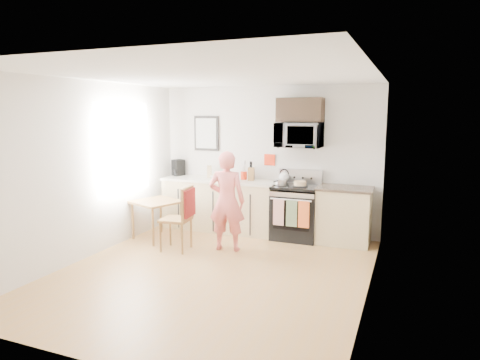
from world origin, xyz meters
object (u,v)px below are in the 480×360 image
at_px(microwave, 299,135).
at_px(range, 296,213).
at_px(dining_table, 157,205).
at_px(chair, 184,210).
at_px(cake, 300,184).
at_px(person, 227,201).

bearing_deg(microwave, range, -89.94).
bearing_deg(dining_table, chair, -27.33).
relative_size(microwave, cake, 2.99).
height_order(person, dining_table, person).
bearing_deg(microwave, chair, -135.79).
bearing_deg(chair, dining_table, 146.29).
distance_m(range, cake, 0.54).
distance_m(person, dining_table, 1.35).
xyz_separation_m(microwave, cake, (0.08, -0.18, -0.80)).
xyz_separation_m(microwave, chair, (-1.44, -1.40, -1.11)).
distance_m(microwave, person, 1.70).
height_order(range, dining_table, range).
xyz_separation_m(microwave, person, (-0.84, -1.11, -0.98)).
distance_m(range, chair, 1.95).
bearing_deg(chair, range, 35.61).
bearing_deg(person, chair, 15.93).
xyz_separation_m(range, dining_table, (-2.18, -0.91, 0.15)).
relative_size(person, dining_table, 1.96).
bearing_deg(cake, microwave, 113.87).
bearing_deg(chair, microwave, 37.83).
xyz_separation_m(dining_table, cake, (2.26, 0.84, 0.38)).
bearing_deg(dining_table, range, 22.67).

